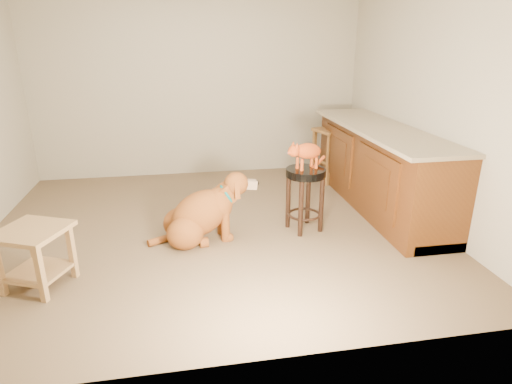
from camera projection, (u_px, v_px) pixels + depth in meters
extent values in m
cube|color=brown|center=(214.00, 228.00, 4.46)|extent=(4.50, 4.00, 0.01)
cube|color=#A29A82|center=(198.00, 82.00, 5.87)|extent=(4.50, 0.04, 2.60)
cube|color=#A29A82|center=(238.00, 157.00, 2.16)|extent=(4.50, 0.04, 2.60)
cube|color=#A29A82|center=(429.00, 97.00, 4.38)|extent=(0.04, 4.00, 2.60)
cube|color=#50290E|center=(380.00, 169.00, 4.90)|extent=(0.60, 2.50, 0.90)
cube|color=gray|center=(382.00, 129.00, 4.74)|extent=(0.70, 2.56, 0.04)
cube|color=black|center=(380.00, 201.00, 5.04)|extent=(0.52, 2.50, 0.10)
cube|color=#50290E|center=(376.00, 181.00, 4.32)|extent=(0.02, 0.90, 0.62)
cube|color=#50290E|center=(338.00, 154.00, 5.34)|extent=(0.02, 0.90, 0.62)
cube|color=#42210B|center=(375.00, 181.00, 4.32)|extent=(0.02, 0.60, 0.40)
cube|color=#42210B|center=(337.00, 154.00, 5.34)|extent=(0.02, 0.60, 0.40)
cylinder|color=black|center=(308.00, 198.00, 4.49)|extent=(0.05, 0.05, 0.57)
cylinder|color=black|center=(288.00, 201.00, 4.39)|extent=(0.05, 0.05, 0.57)
cylinder|color=black|center=(321.00, 205.00, 4.29)|extent=(0.05, 0.05, 0.57)
cylinder|color=black|center=(301.00, 209.00, 4.18)|extent=(0.05, 0.05, 0.57)
torus|color=black|center=(304.00, 214.00, 4.38)|extent=(0.42, 0.42, 0.03)
cylinder|color=black|center=(306.00, 173.00, 4.23)|extent=(0.40, 0.40, 0.08)
cube|color=brown|center=(332.00, 153.00, 6.04)|extent=(0.06, 0.06, 0.68)
cube|color=brown|center=(314.00, 155.00, 5.89)|extent=(0.06, 0.06, 0.68)
cube|color=brown|center=(347.00, 158.00, 5.78)|extent=(0.06, 0.06, 0.68)
cube|color=brown|center=(328.00, 161.00, 5.64)|extent=(0.06, 0.06, 0.68)
cube|color=brown|center=(332.00, 130.00, 5.71)|extent=(0.50, 0.50, 0.04)
cube|color=#9B7647|center=(72.00, 252.00, 3.47)|extent=(0.06, 0.06, 0.46)
cube|color=#9B7647|center=(33.00, 247.00, 3.55)|extent=(0.06, 0.06, 0.46)
cube|color=#9B7647|center=(41.00, 275.00, 3.14)|extent=(0.06, 0.06, 0.46)
cube|color=#9B7647|center=(31.00, 231.00, 3.26)|extent=(0.63, 0.63, 0.04)
cube|color=#9B7647|center=(39.00, 271.00, 3.38)|extent=(0.53, 0.53, 0.03)
ellipsoid|color=brown|center=(181.00, 223.00, 4.21)|extent=(0.38, 0.33, 0.32)
ellipsoid|color=brown|center=(185.00, 234.00, 3.98)|extent=(0.38, 0.33, 0.32)
cylinder|color=brown|center=(198.00, 230.00, 4.32)|extent=(0.09, 0.11, 0.10)
cylinder|color=brown|center=(204.00, 242.00, 4.05)|extent=(0.09, 0.11, 0.10)
ellipsoid|color=brown|center=(200.00, 214.00, 4.10)|extent=(0.76, 0.47, 0.65)
ellipsoid|color=brown|center=(219.00, 204.00, 4.13)|extent=(0.30, 0.33, 0.33)
cylinder|color=brown|center=(221.00, 216.00, 4.28)|extent=(0.09, 0.09, 0.38)
cylinder|color=brown|center=(225.00, 223.00, 4.12)|extent=(0.09, 0.09, 0.38)
sphere|color=brown|center=(224.00, 230.00, 4.34)|extent=(0.10, 0.10, 0.10)
sphere|color=brown|center=(229.00, 238.00, 4.18)|extent=(0.10, 0.10, 0.10)
cylinder|color=brown|center=(226.00, 193.00, 4.12)|extent=(0.25, 0.20, 0.24)
ellipsoid|color=brown|center=(236.00, 184.00, 4.12)|extent=(0.27, 0.25, 0.23)
cube|color=#9A7C60|center=(249.00, 184.00, 4.16)|extent=(0.17, 0.10, 0.10)
sphere|color=black|center=(256.00, 183.00, 4.18)|extent=(0.06, 0.06, 0.06)
cube|color=brown|center=(231.00, 183.00, 4.22)|extent=(0.06, 0.07, 0.17)
cube|color=brown|center=(237.00, 190.00, 4.03)|extent=(0.06, 0.07, 0.17)
torus|color=#0B5D5B|center=(226.00, 194.00, 4.12)|extent=(0.16, 0.23, 0.20)
cylinder|color=#D8BF4C|center=(232.00, 200.00, 4.16)|extent=(0.01, 0.04, 0.04)
cylinder|color=brown|center=(163.00, 239.00, 4.13)|extent=(0.29, 0.20, 0.07)
ellipsoid|color=#A93C10|center=(308.00, 151.00, 4.16)|extent=(0.34, 0.23, 0.19)
cylinder|color=#A93C10|center=(297.00, 163.00, 4.20)|extent=(0.03, 0.03, 0.12)
sphere|color=#A93C10|center=(297.00, 167.00, 4.21)|extent=(0.04, 0.04, 0.04)
cylinder|color=#A93C10|center=(302.00, 165.00, 4.13)|extent=(0.03, 0.03, 0.12)
sphere|color=#A93C10|center=(302.00, 170.00, 4.14)|extent=(0.04, 0.04, 0.04)
cylinder|color=#A93C10|center=(312.00, 161.00, 4.27)|extent=(0.03, 0.03, 0.12)
sphere|color=#A93C10|center=(311.00, 165.00, 4.28)|extent=(0.04, 0.04, 0.04)
cylinder|color=#A93C10|center=(316.00, 163.00, 4.20)|extent=(0.03, 0.03, 0.12)
sphere|color=#A93C10|center=(316.00, 167.00, 4.21)|extent=(0.04, 0.04, 0.04)
sphere|color=#A93C10|center=(294.00, 151.00, 4.08)|extent=(0.11, 0.11, 0.11)
sphere|color=#A93C10|center=(290.00, 153.00, 4.07)|extent=(0.04, 0.04, 0.04)
sphere|color=brown|center=(288.00, 153.00, 4.06)|extent=(0.02, 0.02, 0.02)
cone|color=#A93C10|center=(293.00, 144.00, 4.10)|extent=(0.06, 0.06, 0.05)
cone|color=#C66B60|center=(293.00, 144.00, 4.10)|extent=(0.03, 0.03, 0.03)
cone|color=#A93C10|center=(297.00, 145.00, 4.04)|extent=(0.06, 0.06, 0.05)
cone|color=#C66B60|center=(297.00, 146.00, 4.04)|extent=(0.03, 0.03, 0.03)
cylinder|color=#A93C10|center=(318.00, 163.00, 4.31)|extent=(0.20, 0.18, 0.11)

